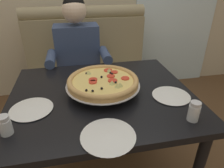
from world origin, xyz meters
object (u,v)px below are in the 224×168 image
shaker_pepper_flakes (5,126)px  plate_far_side (31,108)px  dining_table (102,105)px  shaker_parmesan (194,113)px  plate_near_right (171,95)px  booth_bench (90,78)px  plate_near_left (108,135)px  diner_main (79,62)px  pizza (103,82)px

shaker_pepper_flakes → plate_far_side: size_ratio=0.42×
dining_table → shaker_parmesan: 0.56m
dining_table → shaker_pepper_flakes: size_ratio=11.56×
shaker_pepper_flakes → plate_near_right: size_ratio=0.42×
plate_near_right → shaker_pepper_flakes: bearing=-170.2°
shaker_parmesan → plate_far_side: size_ratio=0.46×
booth_bench → shaker_parmesan: (0.41, -1.30, 0.41)m
plate_far_side → plate_near_right: bearing=-1.5°
plate_near_left → plate_near_right: bearing=31.5°
dining_table → diner_main: bearing=99.2°
diner_main → dining_table: bearing=-80.8°
shaker_parmesan → plate_far_side: shaker_parmesan is taller
shaker_parmesan → plate_near_right: bearing=90.6°
dining_table → plate_near_right: 0.44m
shaker_parmesan → shaker_pepper_flakes: bearing=175.0°
plate_near_left → plate_far_side: size_ratio=1.10×
plate_near_left → plate_far_side: (-0.37, 0.29, 0.00)m
shaker_pepper_flakes → plate_near_left: shaker_pepper_flakes is taller
booth_bench → plate_near_left: size_ratio=5.20×
diner_main → shaker_pepper_flakes: 1.03m
booth_bench → shaker_parmesan: 1.42m
plate_far_side → pizza: bearing=13.4°
pizza → plate_near_left: bearing=-96.1°
pizza → shaker_pepper_flakes: size_ratio=4.68×
booth_bench → pizza: bearing=-89.3°
plate_far_side → dining_table: bearing=14.4°
shaker_parmesan → shaker_pepper_flakes: shaker_parmesan is taller
plate_near_right → pizza: bearing=163.2°
plate_far_side → diner_main: bearing=69.4°
booth_bench → diner_main: diner_main is taller
booth_bench → plate_far_side: booth_bench is taller
shaker_pepper_flakes → plate_near_left: 0.47m
dining_table → diner_main: (-0.11, 0.68, 0.05)m
diner_main → plate_far_side: bearing=-110.6°
shaker_parmesan → shaker_pepper_flakes: (-0.90, 0.08, -0.00)m
diner_main → plate_near_left: diner_main is taller
pizza → shaker_pepper_flakes: pizza is taller
booth_bench → plate_near_right: 1.20m
diner_main → plate_near_right: (0.52, -0.80, 0.06)m
dining_table → diner_main: 0.69m
diner_main → shaker_parmesan: diner_main is taller
diner_main → plate_near_right: size_ratio=5.56×
shaker_parmesan → diner_main: bearing=116.7°
shaker_pepper_flakes → shaker_parmesan: bearing=-5.0°
shaker_pepper_flakes → booth_bench: bearing=68.3°
pizza → booth_bench: bearing=90.7°
shaker_parmesan → plate_far_side: (-0.82, 0.25, -0.03)m
shaker_parmesan → plate_near_left: (-0.44, -0.04, -0.03)m
shaker_parmesan → plate_far_side: bearing=162.7°
dining_table → plate_near_right: bearing=-17.0°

